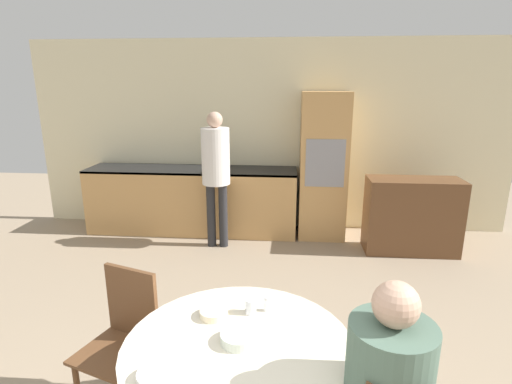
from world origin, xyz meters
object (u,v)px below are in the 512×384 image
object	(u,v)px
chair_far_left	(124,334)
bowl_centre	(239,338)
person_standing	(216,165)
bowl_near	(156,376)
bowl_far	(214,313)
cup	(251,306)
sideboard	(412,216)
oven_unit	(323,166)

from	to	relation	value
chair_far_left	bowl_centre	distance (m)	0.88
person_standing	bowl_near	size ratio (longest dim) A/B	10.16
bowl_far	cup	bearing A→B (deg)	14.65
sideboard	bowl_far	size ratio (longest dim) A/B	6.97
oven_unit	cup	xyz separation A→B (m)	(-0.63, -3.24, -0.16)
chair_far_left	sideboard	bearing A→B (deg)	66.23
chair_far_left	bowl_far	world-z (taller)	chair_far_left
chair_far_left	bowl_near	distance (m)	0.82
oven_unit	person_standing	world-z (taller)	oven_unit
bowl_far	bowl_near	bearing A→B (deg)	-107.28
person_standing	bowl_near	world-z (taller)	person_standing
chair_far_left	person_standing	size ratio (longest dim) A/B	0.54
oven_unit	person_standing	bearing A→B (deg)	-158.79
bowl_centre	bowl_far	world-z (taller)	bowl_centre
chair_far_left	cup	size ratio (longest dim) A/B	10.74
sideboard	bowl_near	bearing A→B (deg)	-121.71
chair_far_left	bowl_centre	size ratio (longest dim) A/B	4.93
cup	bowl_centre	size ratio (longest dim) A/B	0.46
person_standing	bowl_far	bearing A→B (deg)	-79.79
bowl_near	oven_unit	bearing A→B (deg)	75.31
oven_unit	person_standing	xyz separation A→B (m)	(-1.34, -0.52, 0.09)
sideboard	chair_far_left	world-z (taller)	same
cup	bowl_far	xyz separation A→B (m)	(-0.20, -0.05, -0.02)
cup	chair_far_left	bearing A→B (deg)	174.23
oven_unit	chair_far_left	xyz separation A→B (m)	(-1.44, -3.16, -0.44)
cup	sideboard	bearing A→B (deg)	58.49
chair_far_left	bowl_near	size ratio (longest dim) A/B	5.51
sideboard	person_standing	bearing A→B (deg)	-178.97
sideboard	bowl_far	distance (m)	3.41
cup	bowl_near	size ratio (longest dim) A/B	0.51
chair_far_left	person_standing	xyz separation A→B (m)	(0.10, 2.64, 0.54)
sideboard	oven_unit	bearing A→B (deg)	155.80
person_standing	cup	distance (m)	2.82
person_standing	chair_far_left	bearing A→B (deg)	-92.17
bowl_centre	bowl_far	bearing A→B (deg)	127.93
bowl_centre	bowl_far	distance (m)	0.27
person_standing	bowl_near	xyz separation A→B (m)	(0.34, -3.28, -0.27)
bowl_near	bowl_far	size ratio (longest dim) A/B	1.06
sideboard	chair_far_left	bearing A→B (deg)	-132.94
cup	bowl_centre	distance (m)	0.27
chair_far_left	oven_unit	bearing A→B (deg)	84.71
oven_unit	chair_far_left	world-z (taller)	oven_unit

